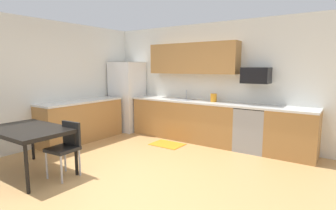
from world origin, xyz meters
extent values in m
plane|color=tan|center=(0.00, 0.00, 0.00)|extent=(12.00, 12.00, 0.00)
cube|color=silver|center=(0.00, 2.65, 1.35)|extent=(5.80, 0.10, 2.70)
cube|color=silver|center=(-2.65, 0.00, 1.35)|extent=(0.10, 5.80, 2.70)
cube|color=#AD7A42|center=(-0.43, 2.30, 0.45)|extent=(2.64, 0.60, 0.90)
cube|color=#AD7A42|center=(1.95, 2.30, 0.45)|extent=(0.91, 0.60, 0.90)
cube|color=#AD7A42|center=(-2.30, 0.80, 0.45)|extent=(0.60, 2.00, 0.90)
cube|color=silver|center=(0.00, 2.30, 0.92)|extent=(4.80, 0.64, 0.04)
cube|color=silver|center=(-2.30, 0.80, 0.92)|extent=(0.64, 2.00, 0.04)
cube|color=#AD7A42|center=(-0.30, 2.43, 1.90)|extent=(2.20, 0.34, 0.70)
cube|color=white|center=(-2.18, 2.22, 0.91)|extent=(0.76, 0.70, 1.83)
cube|color=#999BA0|center=(1.19, 2.30, 0.44)|extent=(0.60, 0.60, 0.88)
cube|color=black|center=(1.19, 2.30, 0.90)|extent=(0.60, 0.60, 0.03)
cube|color=black|center=(1.19, 2.40, 1.54)|extent=(0.54, 0.36, 0.32)
cube|color=#A5A8AD|center=(-0.48, 2.30, 0.88)|extent=(0.48, 0.40, 0.14)
cylinder|color=#B2B5BA|center=(-0.48, 2.48, 1.04)|extent=(0.02, 0.02, 0.24)
cube|color=black|center=(-1.34, -0.94, 0.72)|extent=(1.40, 0.90, 0.06)
cylinder|color=black|center=(-0.70, -1.33, 0.35)|extent=(0.05, 0.05, 0.69)
cylinder|color=black|center=(-1.98, -0.55, 0.35)|extent=(0.05, 0.05, 0.69)
cylinder|color=black|center=(-0.70, -0.55, 0.35)|extent=(0.05, 0.05, 0.69)
cube|color=black|center=(-0.79, -0.72, 0.45)|extent=(0.43, 0.43, 0.05)
cube|color=black|center=(-0.80, -0.54, 0.65)|extent=(0.38, 0.07, 0.40)
cylinder|color=#B2B2B7|center=(-0.94, -0.90, 0.21)|extent=(0.03, 0.03, 0.42)
cylinder|color=#B2B2B7|center=(-0.60, -0.87, 0.21)|extent=(0.03, 0.03, 0.42)
cylinder|color=#B2B2B7|center=(-0.97, -0.56, 0.21)|extent=(0.03, 0.03, 0.42)
cylinder|color=#B2B2B7|center=(-0.63, -0.54, 0.21)|extent=(0.03, 0.03, 0.42)
cube|color=orange|center=(-0.47, 1.65, 0.01)|extent=(0.70, 0.50, 0.01)
cylinder|color=orange|center=(0.30, 2.35, 1.02)|extent=(0.14, 0.14, 0.20)
camera|label=1|loc=(2.82, -3.08, 1.70)|focal=28.67mm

